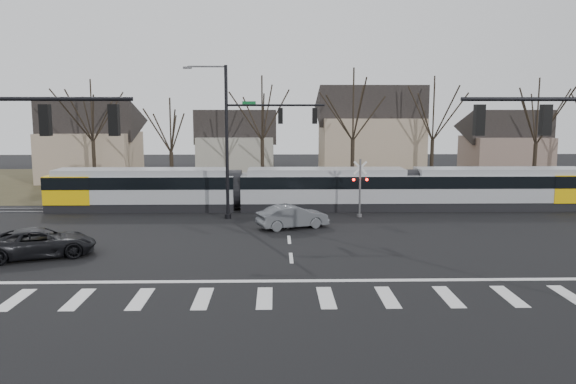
{
  "coord_description": "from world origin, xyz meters",
  "views": [
    {
      "loc": [
        -0.75,
        -25.0,
        7.18
      ],
      "look_at": [
        0.0,
        9.0,
        2.3
      ],
      "focal_mm": 35.0,
      "sensor_mm": 36.0,
      "label": 1
    }
  ],
  "objects_px": {
    "tram": "(323,187)",
    "rail_crossing_signal": "(360,190)",
    "sedan": "(293,217)",
    "suv": "(41,243)"
  },
  "relations": [
    {
      "from": "tram",
      "to": "sedan",
      "type": "height_order",
      "value": "tram"
    },
    {
      "from": "sedan",
      "to": "rail_crossing_signal",
      "type": "distance_m",
      "value": 6.01
    },
    {
      "from": "tram",
      "to": "rail_crossing_signal",
      "type": "distance_m",
      "value": 3.91
    },
    {
      "from": "rail_crossing_signal",
      "to": "suv",
      "type": "bearing_deg",
      "value": -149.53
    },
    {
      "from": "sedan",
      "to": "rail_crossing_signal",
      "type": "bearing_deg",
      "value": -73.97
    },
    {
      "from": "suv",
      "to": "sedan",
      "type": "bearing_deg",
      "value": -83.24
    },
    {
      "from": "suv",
      "to": "rail_crossing_signal",
      "type": "xyz_separation_m",
      "value": [
        17.47,
        10.28,
        1.16
      ]
    },
    {
      "from": "tram",
      "to": "rail_crossing_signal",
      "type": "height_order",
      "value": "rail_crossing_signal"
    },
    {
      "from": "tram",
      "to": "sedan",
      "type": "bearing_deg",
      "value": -110.17
    },
    {
      "from": "sedan",
      "to": "rail_crossing_signal",
      "type": "relative_size",
      "value": 1.16
    }
  ]
}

